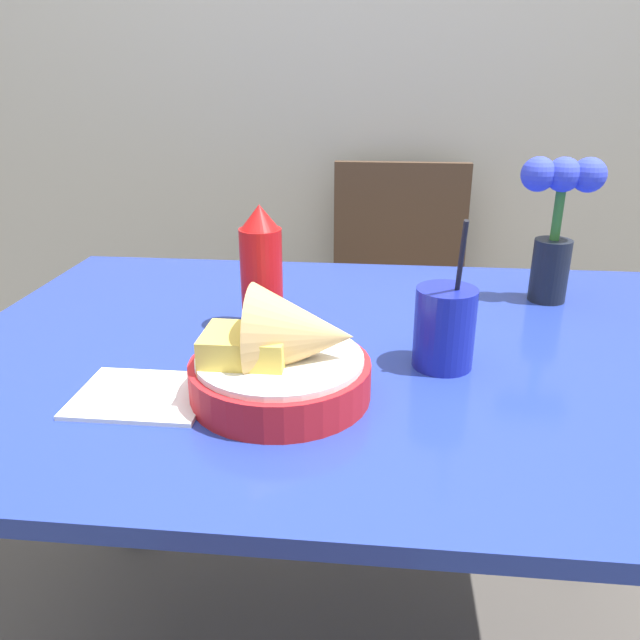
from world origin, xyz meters
The scene contains 8 objects.
wall_window centered at (0.00, 1.12, 1.30)m, with size 7.00×0.06×2.60m.
dining_table centered at (0.00, 0.00, 0.67)m, with size 1.24×0.88×0.77m.
chair_far_window centered at (0.10, 0.90, 0.54)m, with size 0.40×0.40×0.92m.
food_basket centered at (-0.07, -0.17, 0.82)m, with size 0.23×0.23×0.15m.
ketchup_bottle centered at (-0.15, 0.06, 0.87)m, with size 0.07×0.07×0.20m.
drink_cup centered at (0.14, -0.06, 0.82)m, with size 0.09×0.09×0.22m.
flower_vase centered at (0.35, 0.24, 0.92)m, with size 0.14×0.07×0.26m.
napkin centered at (-0.26, -0.20, 0.77)m, with size 0.17×0.14×0.01m.
Camera 1 is at (0.05, -0.89, 1.16)m, focal length 35.00 mm.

